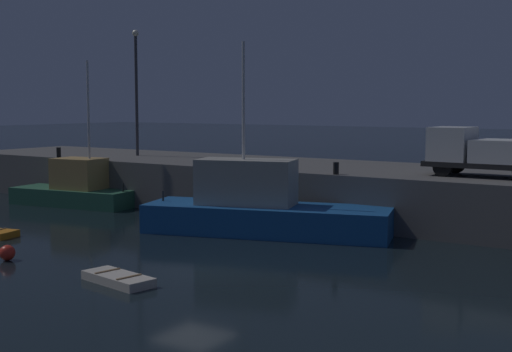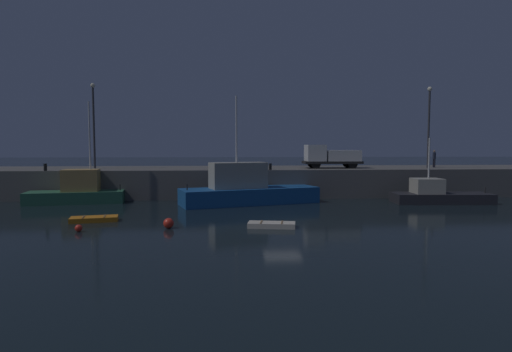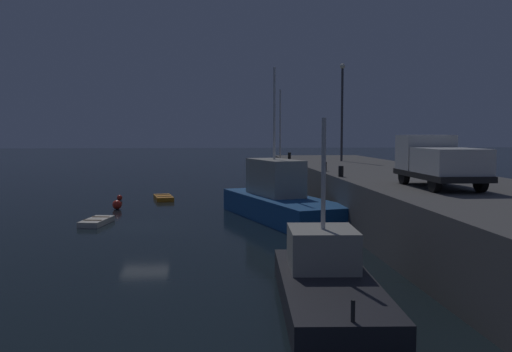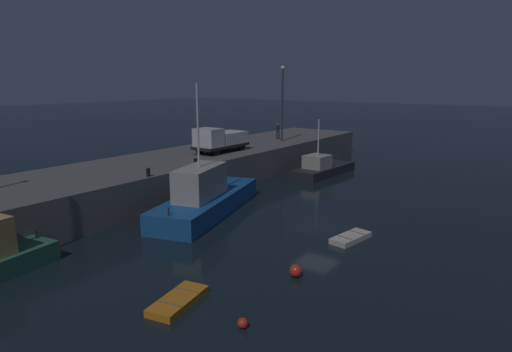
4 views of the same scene
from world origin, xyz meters
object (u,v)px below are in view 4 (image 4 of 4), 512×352
object	(u,v)px
dinghy_orange_near	(178,301)
bollard_east	(148,172)
utility_truck	(220,139)
dockworker	(278,130)
fishing_trawler_red	(322,168)
fishing_boat_blue	(205,197)
rowboat_white_mid	(351,238)
bollard_central	(195,162)
mooring_buoy_near	(296,271)
mooring_buoy_mid	(243,323)
lamp_post_east	(282,98)

from	to	relation	value
dinghy_orange_near	bollard_east	size ratio (longest dim) A/B	5.32
utility_truck	dockworker	bearing A→B (deg)	4.01
fishing_trawler_red	utility_truck	world-z (taller)	fishing_trawler_red
fishing_boat_blue	utility_truck	distance (m)	10.83
fishing_trawler_red	bollard_east	xyz separation A→B (m)	(-18.68, 3.78, 2.28)
rowboat_white_mid	bollard_central	xyz separation A→B (m)	(1.32, 13.53, 2.82)
dockworker	utility_truck	bearing A→B (deg)	-175.99
mooring_buoy_near	bollard_east	distance (m)	14.00
fishing_trawler_red	dinghy_orange_near	world-z (taller)	fishing_trawler_red
fishing_trawler_red	mooring_buoy_mid	xyz separation A→B (m)	(-26.42, -10.31, -0.48)
fishing_boat_blue	dockworker	world-z (taller)	fishing_boat_blue
lamp_post_east	utility_truck	bearing A→B (deg)	176.34
bollard_central	mooring_buoy_mid	bearing A→B (deg)	-131.43
utility_truck	fishing_trawler_red	bearing A→B (deg)	-40.55
mooring_buoy_near	bollard_central	bearing A→B (deg)	61.03
rowboat_white_mid	mooring_buoy_mid	size ratio (longest dim) A/B	7.18
mooring_buoy_mid	fishing_boat_blue	bearing A→B (deg)	47.41
rowboat_white_mid	bollard_central	bearing A→B (deg)	84.44
lamp_post_east	bollard_east	size ratio (longest dim) A/B	13.75
lamp_post_east	dockworker	xyz separation A→B (m)	(1.36, 1.39, -3.68)
lamp_post_east	bollard_east	world-z (taller)	lamp_post_east
bollard_central	fishing_trawler_red	bearing A→B (deg)	-14.92
dinghy_orange_near	mooring_buoy_mid	size ratio (longest dim) A/B	7.53
dinghy_orange_near	dockworker	world-z (taller)	dockworker
bollard_east	fishing_trawler_red	bearing A→B (deg)	-11.43
fishing_trawler_red	bollard_central	bearing A→B (deg)	165.08
bollard_central	bollard_east	size ratio (longest dim) A/B	1.03
dockworker	bollard_east	xyz separation A→B (m)	(-22.01, -3.60, -0.71)
bollard_east	dockworker	bearing A→B (deg)	9.30
dockworker	bollard_central	xyz separation A→B (m)	(-17.37, -3.64, -0.70)
fishing_boat_blue	mooring_buoy_mid	world-z (taller)	fishing_boat_blue
dinghy_orange_near	bollard_central	bearing A→B (deg)	40.67
mooring_buoy_mid	utility_truck	xyz separation A→B (m)	(18.70, 16.91, 3.65)
rowboat_white_mid	bollard_central	distance (m)	13.89
dockworker	lamp_post_east	bearing A→B (deg)	-134.39
fishing_boat_blue	rowboat_white_mid	size ratio (longest dim) A/B	4.07
fishing_boat_blue	utility_truck	size ratio (longest dim) A/B	2.12
mooring_buoy_near	bollard_east	xyz separation A→B (m)	(2.78, 13.46, 2.66)
fishing_boat_blue	dinghy_orange_near	world-z (taller)	fishing_boat_blue
dockworker	bollard_east	distance (m)	22.32
fishing_boat_blue	utility_truck	world-z (taller)	fishing_boat_blue
mooring_buoy_near	bollard_east	size ratio (longest dim) A/B	1.06
fishing_boat_blue	mooring_buoy_near	world-z (taller)	fishing_boat_blue
rowboat_white_mid	bollard_east	bearing A→B (deg)	103.78
lamp_post_east	dockworker	size ratio (longest dim) A/B	4.57
utility_truck	bollard_central	bearing A→B (deg)	-155.54
lamp_post_east	dinghy_orange_near	bearing A→B (deg)	-155.47
dinghy_orange_near	bollard_central	size ratio (longest dim) A/B	5.18
fishing_trawler_red	rowboat_white_mid	xyz separation A→B (m)	(-15.35, -9.80, -0.54)
rowboat_white_mid	utility_truck	size ratio (longest dim) A/B	0.52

